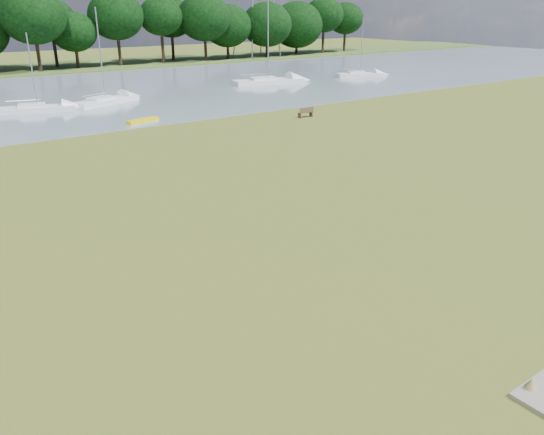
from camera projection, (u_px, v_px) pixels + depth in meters
ground at (277, 222)px, 23.43m from camera, size 220.00×220.00×0.00m
river at (39, 99)px, 55.11m from camera, size 220.00×40.00×0.10m
riverbank_bench at (306, 112)px, 45.56m from camera, size 1.43×0.46×0.88m
kayak at (143, 120)px, 43.57m from camera, size 2.83×1.20×0.28m
sailboat_0 at (359, 73)px, 71.93m from camera, size 6.58×4.13×7.59m
sailboat_2 at (267, 80)px, 65.16m from camera, size 9.02×4.30×11.08m
sailboat_3 at (105, 99)px, 51.59m from camera, size 7.29×4.66×8.84m
sailboat_6 at (37, 107)px, 47.91m from camera, size 6.64×3.57×6.77m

